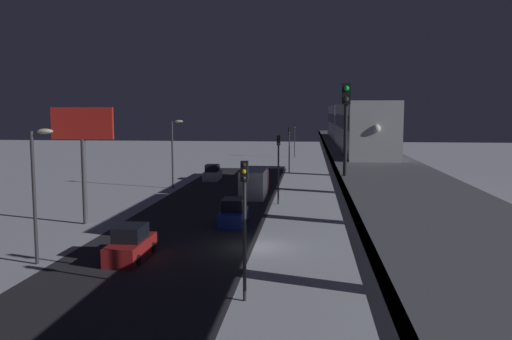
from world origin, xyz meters
name	(u,v)px	position (x,y,z in m)	size (l,w,h in m)	color
ground_plane	(257,247)	(0.00, 0.00, 0.00)	(240.00, 240.00, 0.00)	silver
avenue_asphalt	(169,245)	(5.68, 0.00, 0.00)	(11.00, 94.01, 0.01)	#28282D
elevated_railway	(368,170)	(-6.83, 0.00, 5.01)	(5.00, 94.01, 5.78)	slate
subway_train	(351,123)	(-6.92, -15.19, 7.56)	(2.94, 36.87, 3.40)	#B7BABF
rail_signal	(346,113)	(-4.82, 9.57, 8.51)	(0.36, 0.41, 4.00)	black
sedan_red	(131,245)	(7.08, 3.35, 0.79)	(1.91, 4.62, 1.97)	#A51E1E
sedan_white	(212,174)	(8.88, -32.55, 0.80)	(1.80, 4.06, 1.97)	silver
sedan_blue	(233,214)	(2.48, -6.73, 0.80)	(1.80, 4.52, 1.97)	navy
delivery_van	(254,183)	(2.28, -20.36, 1.35)	(2.40, 7.40, 2.80)	#A51E1E
traffic_light_near	(244,210)	(-0.42, 9.66, 4.20)	(0.32, 0.44, 6.40)	#2D2D2D
traffic_light_mid	(278,159)	(-0.42, -15.85, 4.20)	(0.32, 0.44, 6.40)	#2D2D2D
traffic_light_far	(289,143)	(-0.42, -41.36, 4.20)	(0.32, 0.44, 6.40)	#2D2D2D
traffic_light_distant	(295,135)	(-0.42, -66.87, 4.20)	(0.32, 0.44, 6.40)	#2D2D2D
commercial_billboard	(83,135)	(13.78, -5.67, 6.83)	(4.80, 0.36, 8.90)	#4C4C51
street_lamp_near	(37,180)	(11.76, 5.00, 4.81)	(1.35, 0.44, 7.65)	#38383D
street_lamp_far	(174,146)	(11.76, -25.00, 4.81)	(1.35, 0.44, 7.65)	#38383D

